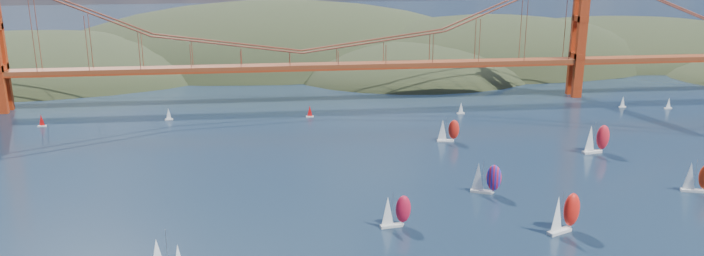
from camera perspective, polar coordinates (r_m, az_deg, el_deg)
name	(u,v)px	position (r m, az deg, el deg)	size (l,w,h in m)	color
headlands	(374,80)	(394.29, 1.80, 3.97)	(725.00, 225.00, 96.00)	black
bridge	(297,27)	(285.69, -4.61, 8.35)	(552.00, 12.00, 55.00)	brown
racer_0	(395,211)	(170.64, 3.61, -6.86)	(8.07, 4.04, 9.07)	silver
racer_1	(564,212)	(174.77, 17.23, -6.72)	(9.71, 6.83, 10.88)	silver
racer_2	(698,177)	(214.89, 26.80, -3.64)	(8.54, 5.27, 9.56)	white
racer_3	(596,138)	(238.92, 19.64, -0.81)	(9.42, 4.66, 10.60)	silver
racer_5	(448,130)	(239.72, 7.98, -0.16)	(7.69, 3.26, 8.75)	white
racer_rwb	(486,178)	(194.82, 11.04, -4.07)	(8.61, 5.85, 9.63)	silver
distant_boat_2	(41,120)	(280.85, -24.40, 0.58)	(3.00, 2.00, 4.70)	silver
distant_boat_3	(169,114)	(274.04, -15.00, 1.14)	(3.00, 2.00, 4.70)	silver
distant_boat_4	(623,102)	(304.70, 21.58, 2.03)	(3.00, 2.00, 4.70)	silver
distant_boat_5	(669,103)	(309.80, 24.83, 1.88)	(3.00, 2.00, 4.70)	silver
distant_boat_8	(461,108)	(276.88, 9.05, 1.65)	(3.00, 2.00, 4.70)	silver
distant_boat_9	(310,111)	(269.17, -3.53, 1.40)	(3.00, 2.00, 4.70)	silver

